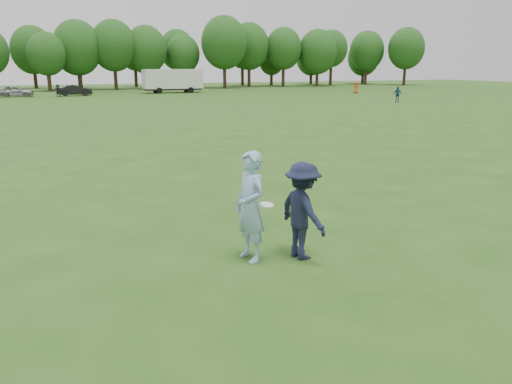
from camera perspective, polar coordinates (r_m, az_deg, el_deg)
ground at (r=9.60m, az=-2.15°, el=-8.11°), size 200.00×200.00×0.00m
thrower at (r=9.43m, az=-0.66°, el=-1.68°), size 0.65×0.86×2.12m
defender at (r=9.60m, az=5.35°, el=-2.15°), size 0.88×1.32×1.90m
player_far_b at (r=54.00m, az=15.84°, el=10.68°), size 0.84×1.00×1.60m
player_far_c at (r=70.76m, az=11.35°, el=11.63°), size 0.84×0.64×1.55m
player_far_d at (r=65.49m, az=-21.69°, el=10.72°), size 1.42×0.47×1.53m
car_e at (r=67.78m, az=-25.78°, el=10.34°), size 4.09×1.85×1.36m
car_f at (r=67.28m, az=-19.99°, el=10.85°), size 4.10×1.62×1.33m
field_cone at (r=62.23m, az=-0.56°, el=11.01°), size 0.28×0.28×0.30m
disc_in_play at (r=9.27m, az=1.21°, el=-1.47°), size 0.30×0.30×0.08m
cargo_trailer at (r=71.55m, az=-9.50°, el=12.54°), size 9.00×2.75×3.20m
treeline at (r=85.44m, az=-19.87°, el=15.17°), size 130.35×18.39×11.74m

